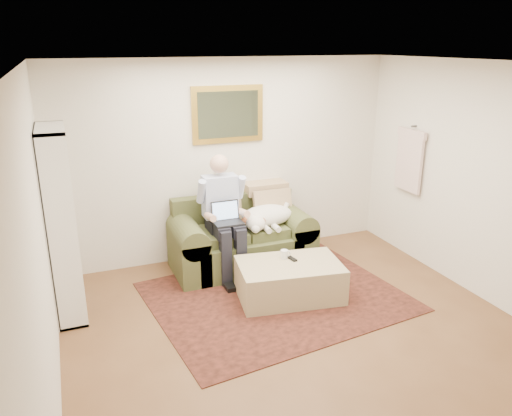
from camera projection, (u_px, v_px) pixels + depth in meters
room_shell at (301, 209)px, 4.63m from camera, size 4.51×5.00×2.61m
rug at (276, 296)px, 5.71m from camera, size 2.95×2.48×0.01m
sofa at (241, 244)px, 6.42m from camera, size 1.77×0.90×1.06m
seated_man at (225, 218)px, 6.04m from camera, size 0.58×0.83×1.49m
laptop at (227, 217)px, 5.97m from camera, size 0.34×0.27×0.25m
sleeping_dog at (267, 216)px, 6.33m from camera, size 0.73×0.46×0.27m
ottoman at (289, 280)px, 5.65m from camera, size 1.24×0.89×0.42m
coffee_mug at (284, 254)px, 5.70m from camera, size 0.08×0.08×0.10m
tv_remote at (292, 259)px, 5.68m from camera, size 0.07×0.16×0.02m
bookshelf at (62, 225)px, 5.09m from camera, size 0.28×0.80×2.00m
wall_mirror at (228, 114)px, 6.31m from camera, size 0.94×0.04×0.72m
hanging_shirt at (410, 157)px, 6.48m from camera, size 0.06×0.52×0.90m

